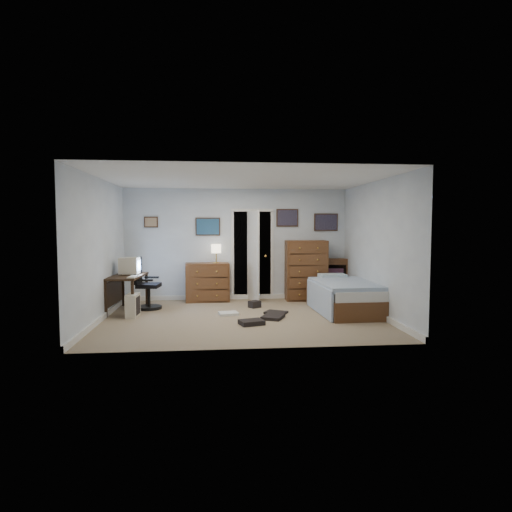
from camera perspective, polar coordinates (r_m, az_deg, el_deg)
The scene contains 15 objects.
floor at distance 7.87m, azimuth -1.81°, elevation -8.26°, with size 5.00×4.00×0.02m, color gray.
computer_desk at distance 8.74m, azimuth -17.31°, elevation -3.53°, with size 0.64×1.25×0.70m.
crt_monitor at distance 8.82m, azimuth -16.49°, elevation -1.25°, with size 0.38×0.36×0.34m.
keyboard at distance 8.32m, azimuth -16.06°, elevation -2.67°, with size 0.14×0.38×0.02m, color beige.
pc_tower at distance 8.19m, azimuth -16.10°, elevation -6.34°, with size 0.22×0.41×0.42m.
office_chair at distance 8.86m, azimuth -14.47°, elevation -4.29°, with size 0.56×0.56×1.04m.
media_stack at distance 10.01m, azimuth -15.99°, elevation -3.24°, with size 0.17×0.17×0.85m, color maroon.
low_dresser at distance 9.53m, azimuth -6.51°, elevation -3.48°, with size 0.95×0.48×0.85m, color brown.
table_lamp at distance 9.46m, azimuth -5.33°, elevation 0.90°, with size 0.22×0.22×0.41m.
doorway at distance 10.00m, azimuth -0.65°, elevation 0.23°, with size 0.96×1.12×2.05m.
tall_dresser at distance 9.69m, azimuth 6.66°, elevation -1.89°, with size 0.91×0.54×1.34m, color brown.
headboard_bookcase at distance 9.92m, azimuth 9.12°, elevation -2.84°, with size 1.03×0.31×0.92m.
bed at distance 8.51m, azimuth 11.55°, elevation -5.22°, with size 1.13×2.02×0.65m.
wall_posters at distance 9.71m, azimuth 0.80°, elevation 4.51°, with size 4.38×0.04×0.60m.
floor_clutter at distance 7.90m, azimuth 0.24°, elevation -7.85°, with size 1.34×1.83×0.14m.
Camera 1 is at (-0.48, -7.67, 1.66)m, focal length 30.00 mm.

